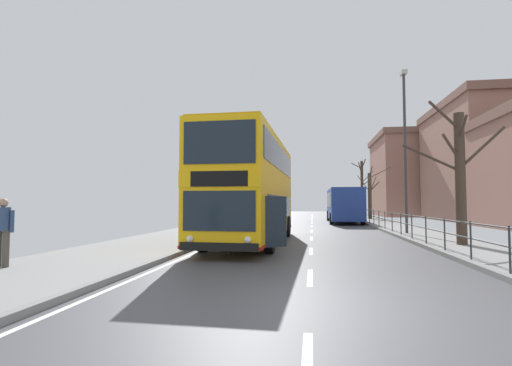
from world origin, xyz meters
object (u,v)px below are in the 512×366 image
Objects in this scene: background_bus_far_lane at (344,204)px; street_lamp_far_side at (405,139)px; bare_tree_far_01 at (370,194)px; background_building_02 at (494,161)px; bare_tree_far_00 at (362,187)px; double_decker_bus_main at (252,189)px; bare_tree_far_02 at (460,174)px; background_building_01 at (427,175)px; pedestrian_companion at (3,228)px.

street_lamp_far_side reaches higher than background_bus_far_lane.
background_building_02 is (11.30, -0.33, 3.12)m from bare_tree_far_01.
bare_tree_far_00 reaches higher than bare_tree_far_01.
double_decker_bus_main is 18.78m from background_bus_far_lane.
bare_tree_far_01 is 0.96× the size of bare_tree_far_02.
background_building_01 is (12.26, 18.41, 3.77)m from background_bus_far_lane.
double_decker_bus_main is at bearing -106.28° from bare_tree_far_00.
bare_tree_far_00 is 12.81m from background_building_02.
street_lamp_far_side is at bearing 32.70° from double_decker_bus_main.
bare_tree_far_01 is 11.73m from background_building_02.
background_building_02 is at bearing -81.91° from background_building_01.
bare_tree_far_02 reaches higher than double_decker_bus_main.
bare_tree_far_01 is 23.33m from bare_tree_far_02.
bare_tree_far_02 is at bearing -90.22° from bare_tree_far_01.
background_building_01 is at bearing 72.30° from street_lamp_far_side.
background_building_01 reaches higher than bare_tree_far_01.
bare_tree_far_02 is (8.15, -0.62, 0.51)m from double_decker_bus_main.
double_decker_bus_main is at bearing -147.30° from street_lamp_far_side.
bare_tree_far_01 reaches higher than background_bus_far_lane.
background_building_01 is at bearing 75.76° from bare_tree_far_02.
street_lamp_far_side is (7.44, 4.78, 2.76)m from double_decker_bus_main.
street_lamp_far_side is 5.89m from bare_tree_far_02.
double_decker_bus_main is 2.08× the size of bare_tree_far_01.
background_bus_far_lane is at bearing 73.66° from double_decker_bus_main.
pedestrian_companion is at bearing -129.27° from background_building_02.
bare_tree_far_02 is at bearing -116.34° from background_building_02.
bare_tree_far_00 is at bearing 73.82° from background_bus_far_lane.
street_lamp_far_side is 18.13m from bare_tree_far_01.
double_decker_bus_main is 24.16m from bare_tree_far_01.
street_lamp_far_side is 0.60× the size of background_building_02.
street_lamp_far_side is (2.16, -13.23, 3.48)m from background_bus_far_lane.
background_bus_far_lane is 22.44m from background_building_01.
background_building_02 is (11.42, -5.39, 2.13)m from bare_tree_far_00.
bare_tree_far_00 is 0.45× the size of background_building_02.
bare_tree_far_02 is (0.70, -5.39, -2.25)m from street_lamp_far_side.
background_bus_far_lane is 1.93× the size of bare_tree_far_02.
pedestrian_companion is 33.17m from bare_tree_far_01.
pedestrian_companion is 0.27× the size of bare_tree_far_00.
bare_tree_far_00 is 5.16m from bare_tree_far_01.
bare_tree_far_00 is 1.24× the size of bare_tree_far_01.
pedestrian_companion is 0.20× the size of street_lamp_far_side.
background_bus_far_lane is at bearing 98.76° from bare_tree_far_02.
double_decker_bus_main is at bearing -106.34° from background_bus_far_lane.
double_decker_bus_main is at bearing 56.70° from pedestrian_companion.
background_building_01 is at bearing 62.88° from pedestrian_companion.
street_lamp_far_side is 1.35× the size of bare_tree_far_00.
background_bus_far_lane is at bearing 68.12° from pedestrian_companion.
pedestrian_companion is at bearing -110.35° from bare_tree_far_00.
background_building_01 is at bearing 42.51° from bare_tree_far_00.
street_lamp_far_side is at bearing 44.91° from pedestrian_companion.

